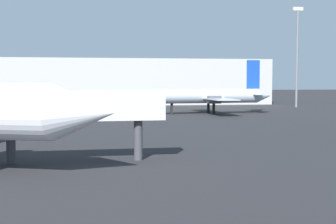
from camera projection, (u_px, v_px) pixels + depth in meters
The scene contains 4 objects.
airplane_far_left at pixel (207, 96), 90.27m from camera, with size 27.45×20.23×10.48m.
jet_bridge at pixel (50, 107), 36.34m from camera, with size 16.38×2.85×5.87m.
light_mast_right at pixel (297, 52), 112.53m from camera, with size 2.40×0.50×24.03m.
terminal_building at pixel (86, 82), 129.10m from camera, with size 99.35×23.07×12.19m, color #B7B7B2.
Camera 1 is at (-0.04, -13.43, 6.44)m, focal length 49.90 mm.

